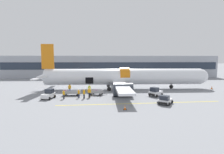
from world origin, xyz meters
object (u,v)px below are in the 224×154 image
(baggage_tug_lead, at_px, (49,95))
(baggage_tug_mid, at_px, (155,92))
(airplane, at_px, (122,77))
(ground_crew_marshal, at_px, (84,94))
(baggage_cart_loading, at_px, (72,93))
(ground_crew_driver, at_px, (70,88))
(ground_crew_loader_a, at_px, (79,93))
(ground_crew_loader_b, at_px, (64,94))
(ground_crew_helper, at_px, (89,92))
(baggage_cart_queued, at_px, (97,92))
(ground_crew_supervisor, at_px, (89,89))
(baggage_tug_rear, at_px, (165,100))

(baggage_tug_lead, height_order, baggage_tug_mid, baggage_tug_mid)
(airplane, bearing_deg, baggage_tug_mid, -57.02)
(airplane, bearing_deg, ground_crew_marshal, -128.90)
(baggage_tug_lead, height_order, baggage_cart_loading, baggage_tug_lead)
(baggage_cart_loading, bearing_deg, ground_crew_driver, 108.47)
(airplane, distance_m, ground_crew_loader_a, 12.70)
(ground_crew_loader_b, height_order, ground_crew_marshal, ground_crew_marshal)
(ground_crew_helper, bearing_deg, airplane, 52.05)
(baggage_tug_lead, xyz_separation_m, ground_crew_loader_a, (5.19, 0.38, 0.11))
(baggage_cart_queued, bearing_deg, baggage_cart_loading, -178.05)
(baggage_tug_lead, bearing_deg, baggage_cart_queued, 18.49)
(baggage_tug_lead, distance_m, ground_crew_supervisor, 8.42)
(baggage_cart_queued, relative_size, ground_crew_driver, 1.94)
(baggage_cart_queued, bearing_deg, ground_crew_driver, 155.57)
(airplane, xyz_separation_m, ground_crew_driver, (-11.30, -4.04, -1.81))
(baggage_tug_mid, distance_m, ground_crew_marshal, 13.17)
(baggage_cart_loading, xyz_separation_m, ground_crew_marshal, (2.64, -2.81, 0.40))
(baggage_cart_queued, bearing_deg, ground_crew_supervisor, 124.63)
(ground_crew_driver, bearing_deg, baggage_tug_rear, -31.46)
(baggage_tug_rear, bearing_deg, ground_crew_helper, 156.25)
(ground_crew_helper, bearing_deg, ground_crew_driver, 132.86)
(baggage_cart_loading, bearing_deg, ground_crew_loader_a, -53.68)
(ground_crew_loader_a, distance_m, ground_crew_driver, 5.59)
(airplane, xyz_separation_m, ground_crew_loader_b, (-11.25, -9.67, -1.94))
(ground_crew_loader_b, height_order, ground_crew_supervisor, ground_crew_supervisor)
(airplane, distance_m, baggage_tug_mid, 10.07)
(airplane, relative_size, ground_crew_loader_a, 25.62)
(baggage_cart_loading, bearing_deg, baggage_tug_mid, -5.43)
(baggage_tug_rear, bearing_deg, ground_crew_supervisor, 141.57)
(baggage_tug_lead, relative_size, ground_crew_loader_b, 1.84)
(baggage_tug_rear, relative_size, ground_crew_helper, 1.65)
(ground_crew_driver, xyz_separation_m, ground_crew_marshal, (3.56, -5.55, -0.07))
(baggage_tug_mid, height_order, ground_crew_marshal, baggage_tug_mid)
(airplane, bearing_deg, ground_crew_loader_a, -134.14)
(baggage_tug_rear, relative_size, ground_crew_driver, 1.66)
(baggage_cart_loading, height_order, ground_crew_driver, ground_crew_driver)
(ground_crew_marshal, bearing_deg, baggage_tug_mid, 5.73)
(airplane, relative_size, baggage_cart_loading, 9.37)
(baggage_tug_lead, distance_m, ground_crew_driver, 5.97)
(ground_crew_helper, bearing_deg, baggage_tug_rear, -23.75)
(ground_crew_loader_a, distance_m, ground_crew_marshal, 1.16)
(baggage_tug_lead, relative_size, ground_crew_helper, 1.59)
(baggage_tug_mid, bearing_deg, baggage_cart_loading, 174.57)
(baggage_cart_queued, relative_size, ground_crew_loader_b, 2.24)
(airplane, xyz_separation_m, baggage_tug_rear, (5.13, -14.09, -2.16))
(airplane, xyz_separation_m, baggage_tug_mid, (5.37, -8.27, -2.04))
(airplane, height_order, ground_crew_driver, airplane)
(ground_crew_marshal, bearing_deg, airplane, 51.10)
(airplane, distance_m, baggage_cart_loading, 12.61)
(baggage_tug_mid, bearing_deg, ground_crew_helper, -177.49)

